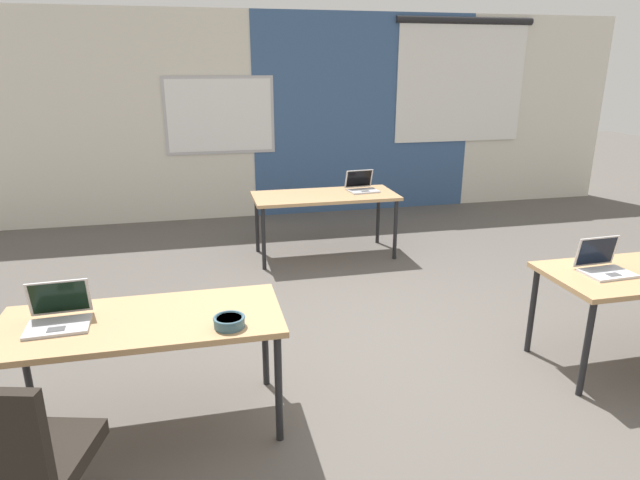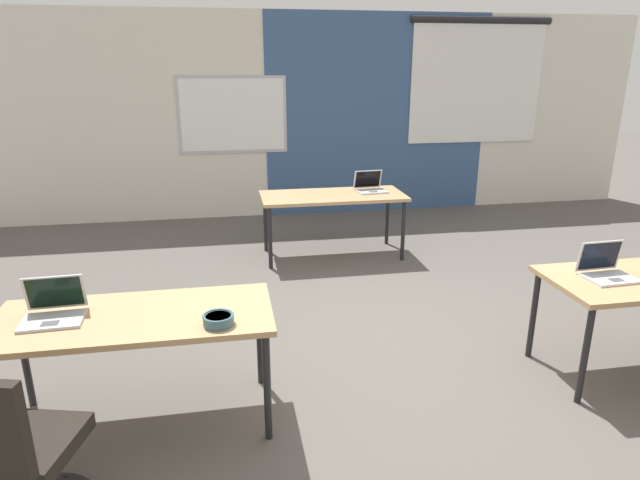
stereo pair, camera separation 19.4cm
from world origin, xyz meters
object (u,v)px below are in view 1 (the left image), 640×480
laptop_far_right (362,187)px  snack_bowl (229,321)px  chair_near_left_end (34,474)px  desk_far_center (325,200)px  laptop_near_right_inner (604,265)px  laptop_near_left_end (58,316)px  desk_near_left (142,328)px

laptop_far_right → snack_bowl: size_ratio=2.01×
chair_near_left_end → desk_far_center: bearing=-106.5°
desk_far_center → snack_bowl: snack_bowl is taller
snack_bowl → laptop_near_right_inner: bearing=5.6°
chair_near_left_end → laptop_far_right: laptop_far_right is taller
laptop_near_left_end → laptop_far_right: size_ratio=0.96×
desk_far_center → chair_near_left_end: bearing=-121.4°
desk_far_center → desk_near_left: bearing=-122.0°
laptop_near_right_inner → chair_near_left_end: laptop_near_right_inner is taller
laptop_far_right → desk_far_center: bearing=-175.8°
laptop_near_left_end → chair_near_left_end: laptop_near_left_end is taller
chair_near_left_end → snack_bowl: chair_near_left_end is taller
laptop_near_right_inner → desk_far_center: bearing=113.1°
desk_far_center → laptop_near_left_end: 3.53m
snack_bowl → laptop_near_left_end: bearing=165.2°
laptop_near_left_end → chair_near_left_end: bearing=-91.9°
laptop_near_left_end → laptop_far_right: bearing=44.4°
chair_near_left_end → snack_bowl: (0.91, 0.55, 0.38)m
snack_bowl → desk_near_left: bearing=156.4°
laptop_near_right_inner → laptop_far_right: bearing=104.6°
laptop_near_left_end → snack_bowl: bearing=-17.5°
laptop_near_right_inner → laptop_near_left_end: bearing=177.4°
desk_far_center → snack_bowl: 3.27m
desk_near_left → desk_far_center: (1.75, 2.80, 0.00)m
chair_near_left_end → laptop_far_right: bearing=-110.9°
laptop_near_left_end → chair_near_left_end: size_ratio=0.37×
laptop_far_right → chair_near_left_end: bearing=-131.2°
desk_far_center → laptop_near_right_inner: bearing=-64.1°
desk_far_center → laptop_near_left_end: laptop_near_left_end is taller
desk_near_left → laptop_far_right: bearing=52.5°
laptop_near_right_inner → chair_near_left_end: size_ratio=0.37×
desk_near_left → desk_far_center: bearing=58.0°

